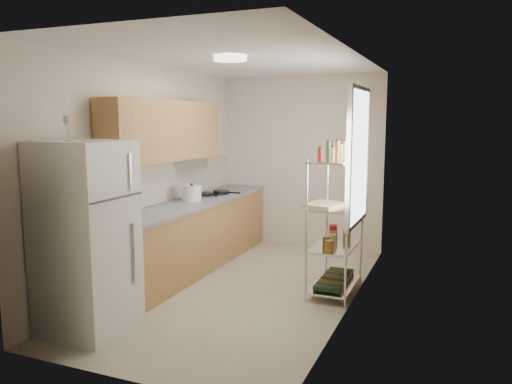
% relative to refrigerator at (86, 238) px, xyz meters
% --- Properties ---
extents(room, '(2.52, 4.42, 2.62)m').
position_rel_refrigerator_xyz_m(room, '(0.87, 1.56, 0.42)').
color(room, '#B0A78F').
rests_on(room, ground).
extents(counter_run, '(0.63, 3.51, 0.90)m').
position_rel_refrigerator_xyz_m(counter_run, '(-0.05, 2.00, -0.43)').
color(counter_run, '#AE824A').
rests_on(counter_run, ground).
extents(upper_cabinets, '(0.33, 2.20, 0.72)m').
position_rel_refrigerator_xyz_m(upper_cabinets, '(-0.18, 1.66, 0.93)').
color(upper_cabinets, '#AE824A').
rests_on(upper_cabinets, room).
extents(range_hood, '(0.50, 0.60, 0.12)m').
position_rel_refrigerator_xyz_m(range_hood, '(-0.13, 2.46, 0.51)').
color(range_hood, '#B7BABC').
rests_on(range_hood, room).
extents(window, '(0.06, 1.00, 1.46)m').
position_rel_refrigerator_xyz_m(window, '(2.10, 1.91, 0.67)').
color(window, white).
rests_on(window, room).
extents(bakers_rack, '(0.45, 0.90, 1.73)m').
position_rel_refrigerator_xyz_m(bakers_rack, '(1.88, 1.86, 0.23)').
color(bakers_rack, silver).
rests_on(bakers_rack, ground).
extents(ceiling_dome, '(0.34, 0.34, 0.05)m').
position_rel_refrigerator_xyz_m(ceiling_dome, '(0.87, 1.26, 1.69)').
color(ceiling_dome, white).
rests_on(ceiling_dome, room).
extents(refrigerator, '(0.72, 0.72, 1.76)m').
position_rel_refrigerator_xyz_m(refrigerator, '(0.00, 0.00, 0.00)').
color(refrigerator, silver).
rests_on(refrigerator, ground).
extents(wine_glass_a, '(0.07, 0.07, 0.19)m').
position_rel_refrigerator_xyz_m(wine_glass_a, '(-0.12, -0.04, 0.97)').
color(wine_glass_a, silver).
rests_on(wine_glass_a, refrigerator).
extents(wine_glass_b, '(0.08, 0.08, 0.22)m').
position_rel_refrigerator_xyz_m(wine_glass_b, '(0.01, -0.16, 0.99)').
color(wine_glass_b, silver).
rests_on(wine_glass_b, refrigerator).
extents(rice_cooker, '(0.25, 0.25, 0.20)m').
position_rel_refrigerator_xyz_m(rice_cooker, '(-0.08, 2.08, 0.12)').
color(rice_cooker, white).
rests_on(rice_cooker, counter_run).
extents(frying_pan_large, '(0.30, 0.30, 0.04)m').
position_rel_refrigerator_xyz_m(frying_pan_large, '(-0.14, 2.54, 0.04)').
color(frying_pan_large, black).
rests_on(frying_pan_large, counter_run).
extents(frying_pan_small, '(0.25, 0.25, 0.05)m').
position_rel_refrigerator_xyz_m(frying_pan_small, '(0.00, 2.77, 0.04)').
color(frying_pan_small, black).
rests_on(frying_pan_small, counter_run).
extents(cutting_board, '(0.43, 0.50, 0.03)m').
position_rel_refrigerator_xyz_m(cutting_board, '(1.77, 1.74, 0.15)').
color(cutting_board, tan).
rests_on(cutting_board, bakers_rack).
extents(espresso_machine, '(0.20, 0.26, 0.27)m').
position_rel_refrigerator_xyz_m(espresso_machine, '(2.00, 2.03, 0.27)').
color(espresso_machine, black).
rests_on(espresso_machine, bakers_rack).
extents(storage_bag, '(0.12, 0.14, 0.14)m').
position_rel_refrigerator_xyz_m(storage_bag, '(1.77, 2.17, -0.25)').
color(storage_bag, maroon).
rests_on(storage_bag, bakers_rack).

